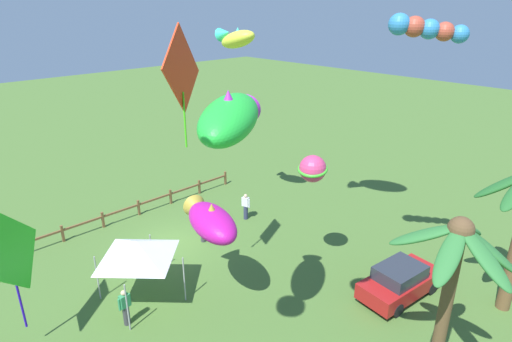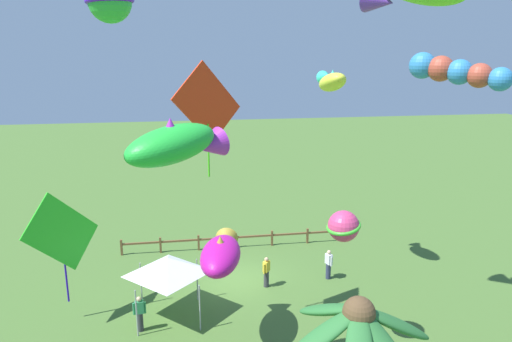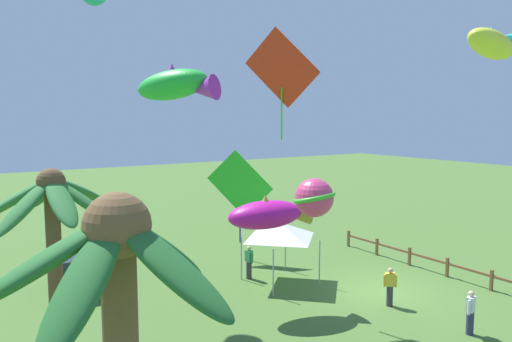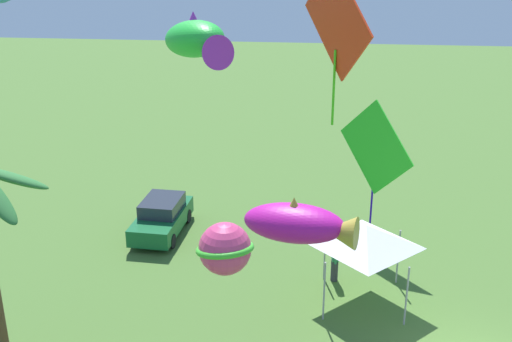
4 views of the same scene
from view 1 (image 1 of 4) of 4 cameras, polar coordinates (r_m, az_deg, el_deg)
ground_plane at (r=23.32m, az=-11.29°, el=-9.46°), size 120.00×120.00×0.00m
palm_tree_0 at (r=13.76m, az=24.97°, el=-11.23°), size 3.71×3.60×6.37m
rail_fence at (r=26.42m, az=-15.43°, el=-4.52°), size 13.55×0.12×0.95m
parked_car_1 at (r=19.86m, az=18.70°, el=-13.73°), size 4.08×2.16×1.51m
spectator_0 at (r=22.83m, az=-7.12°, el=-7.54°), size 0.42×0.44×1.59m
spectator_1 at (r=18.16m, az=-17.06°, el=-16.99°), size 0.55×0.26×1.59m
spectator_2 at (r=24.92m, az=-1.38°, el=-4.74°), size 0.34×0.53×1.59m
festival_tent at (r=18.35m, az=-15.58°, el=-10.08°), size 2.86×2.86×2.85m
kite_diamond_0 at (r=16.84m, az=-30.21°, el=-9.27°), size 2.55×2.67×5.05m
kite_fish_1 at (r=17.09m, az=-6.15°, el=-6.55°), size 2.21×3.64×1.44m
kite_tube_2 at (r=17.01m, az=21.72°, el=17.28°), size 2.12×2.31×1.03m
kite_diamond_3 at (r=15.72m, az=-9.89°, el=12.94°), size 2.73×1.79×4.48m
kite_fish_6 at (r=22.82m, az=-2.71°, el=17.30°), size 1.21×2.66×1.35m
kite_fish_8 at (r=11.99m, az=-3.37°, el=7.13°), size 3.58×2.96×1.56m
kite_ball_9 at (r=18.37m, az=7.58°, el=0.31°), size 1.74×1.74×1.18m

